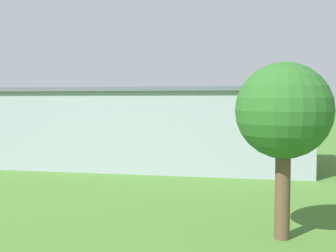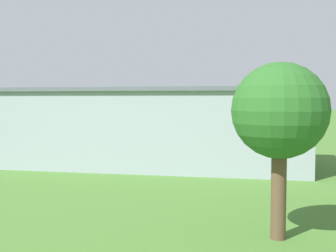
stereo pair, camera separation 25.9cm
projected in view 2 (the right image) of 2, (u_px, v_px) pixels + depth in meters
The scene contains 8 objects.
ground_plane at pixel (156, 135), 74.64m from camera, with size 400.00×400.00×0.00m, color #47752D.
hangar at pixel (111, 126), 41.37m from camera, with size 37.08×12.65×7.24m.
biplane at pixel (183, 120), 66.95m from camera, with size 7.95×7.58×3.95m.
car_black at pixel (10, 140), 57.48m from camera, with size 2.02×3.99×1.60m.
person_near_hangar_door at pixel (273, 143), 52.54m from camera, with size 0.47×0.47×1.76m.
person_at_fence_line at pixel (239, 141), 55.51m from camera, with size 0.39×0.39×1.78m.
person_by_parked_cars at pixel (252, 143), 53.92m from camera, with size 0.53×0.53×1.64m.
tree_behind_hangar_left at pixel (280, 113), 18.77m from camera, with size 4.24×4.24×7.82m.
Camera 2 is at (-15.13, 72.88, 6.17)m, focal length 46.01 mm.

